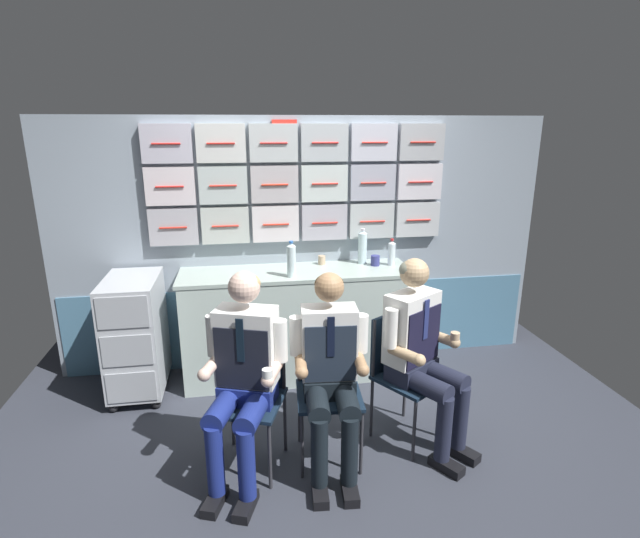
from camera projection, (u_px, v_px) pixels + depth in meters
name	position (u px, v px, depth m)	size (l,w,h in m)	color
ground	(332.00, 453.00, 3.25)	(4.80, 4.80, 0.04)	#30333D
galley_bulkhead	(303.00, 238.00, 4.22)	(4.20, 0.14, 2.15)	#8C99A7
galley_counter	(297.00, 324.00, 4.13)	(1.90, 0.53, 0.93)	#B2C3BA
service_trolley	(136.00, 333.00, 3.83)	(0.40, 0.65, 0.95)	black
folding_chair_left	(253.00, 382.00, 3.06)	(0.51, 0.51, 0.86)	#2D2D33
crew_member_left	(243.00, 369.00, 2.86)	(0.53, 0.67, 1.28)	black
folding_chair_right	(328.00, 375.00, 3.13)	(0.43, 0.43, 0.86)	#2D2D33
crew_member_right	(330.00, 366.00, 2.94)	(0.48, 0.60, 1.24)	black
folding_chair_by_counter	(400.00, 362.00, 3.31)	(0.55, 0.55, 0.86)	#2D2D33
crew_member_by_counter	(421.00, 346.00, 3.15)	(0.60, 0.67, 1.28)	black
sparkling_bottle_green	(291.00, 260.00, 3.81)	(0.07, 0.07, 0.29)	silver
water_bottle_clear	(392.00, 253.00, 4.14)	(0.06, 0.06, 0.23)	silver
water_bottle_blue_cap	(362.00, 247.00, 4.19)	(0.08, 0.08, 0.30)	silver
paper_cup_blue	(375.00, 260.00, 4.14)	(0.08, 0.08, 0.09)	navy
coffee_cup_white	(322.00, 260.00, 4.18)	(0.06, 0.06, 0.07)	tan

